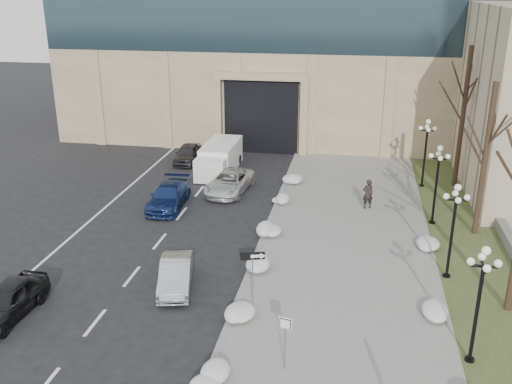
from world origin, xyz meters
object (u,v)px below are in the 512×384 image
one_way_sign (257,263)px  lamppost_a (480,290)px  car_d (229,182)px  car_c (169,196)px  lamppost_b (454,219)px  pedestrian (368,194)px  keep_sign (285,332)px  car_a (7,301)px  box_truck (219,159)px  lamppost_d (426,144)px  car_e (188,154)px  lamppost_c (437,174)px  car_b (176,275)px

one_way_sign → lamppost_a: size_ratio=0.60×
car_d → lamppost_a: 20.83m
car_c → one_way_sign: bearing=-59.0°
lamppost_b → car_c: bearing=157.8°
pedestrian → keep_sign: keep_sign is taller
car_a → pedestrian: size_ratio=2.33×
one_way_sign → pedestrian: bearing=53.7°
box_truck → lamppost_b: size_ratio=1.34×
car_a → lamppost_d: size_ratio=0.91×
one_way_sign → lamppost_a: bearing=-29.5°
car_c → lamppost_a: 20.67m
lamppost_a → pedestrian: bearing=104.2°
box_truck → keep_sign: (7.82, -22.19, 0.67)m
car_a → pedestrian: (14.87, 14.82, 0.31)m
car_c → car_e: 9.39m
keep_sign → lamppost_a: 7.03m
keep_sign → one_way_sign: bearing=126.3°
car_a → lamppost_c: size_ratio=0.91×
car_d → car_a: bearing=-104.3°
pedestrian → keep_sign: size_ratio=0.83×
keep_sign → lamppost_c: 16.22m
lamppost_a → lamppost_c: (0.00, 13.00, 0.00)m
car_b → car_d: size_ratio=0.79×
lamppost_a → lamppost_b: bearing=90.0°
pedestrian → lamppost_b: bearing=93.6°
pedestrian → car_e: bearing=-49.8°
car_d → lamppost_d: size_ratio=1.06×
lamppost_c → lamppost_d: size_ratio=1.00×
car_d → pedestrian: size_ratio=2.72×
lamppost_a → lamppost_d: size_ratio=1.00×
car_b → box_truck: size_ratio=0.63×
car_d → one_way_sign: bearing=-67.7°
lamppost_c → car_a: bearing=-144.7°
car_e → lamppost_d: (17.45, -2.74, 2.37)m
car_c → box_truck: box_truck is taller
car_e → keep_sign: size_ratio=1.84×
car_d → lamppost_a: lamppost_a is taller
lamppost_c → lamppost_a: bearing=-90.0°
car_b → car_c: bearing=96.8°
car_e → one_way_sign: one_way_sign is taller
car_d → lamppost_c: size_ratio=1.06×
car_a → lamppost_a: lamppost_a is taller
car_d → pedestrian: pedestrian is taller
car_a → lamppost_b: (18.58, 6.67, 2.33)m
car_c → car_a: bearing=-105.0°
one_way_sign → lamppost_c: (8.34, 11.04, 0.72)m
keep_sign → lamppost_c: lamppost_c is taller
car_d → pedestrian: (9.07, -1.63, 0.35)m
keep_sign → lamppost_b: (6.67, 8.21, 1.42)m
car_c → lamppost_c: bearing=-3.4°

